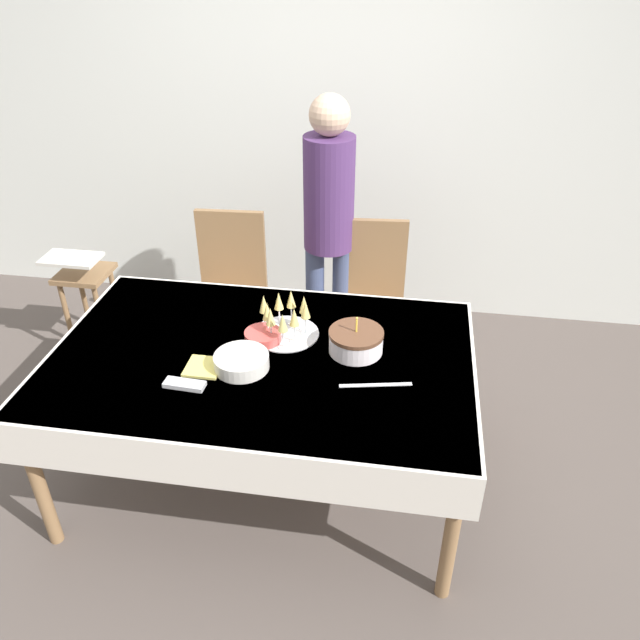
# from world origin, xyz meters

# --- Properties ---
(ground_plane) EXTENTS (12.00, 12.00, 0.00)m
(ground_plane) POSITION_xyz_m (0.00, 0.00, 0.00)
(ground_plane) COLOR #564C47
(wall_back) EXTENTS (8.00, 0.05, 2.70)m
(wall_back) POSITION_xyz_m (0.00, 1.80, 1.35)
(wall_back) COLOR silver
(wall_back) RESTS_ON ground_plane
(dining_table) EXTENTS (1.86, 1.20, 0.75)m
(dining_table) POSITION_xyz_m (0.00, 0.00, 0.65)
(dining_table) COLOR silver
(dining_table) RESTS_ON ground_plane
(dining_chair_far_left) EXTENTS (0.44, 0.44, 0.98)m
(dining_chair_far_left) POSITION_xyz_m (-0.42, 0.92, 0.54)
(dining_chair_far_left) COLOR olive
(dining_chair_far_left) RESTS_ON ground_plane
(dining_chair_far_right) EXTENTS (0.45, 0.45, 0.98)m
(dining_chair_far_right) POSITION_xyz_m (0.41, 0.92, 0.54)
(dining_chair_far_right) COLOR olive
(dining_chair_far_right) RESTS_ON ground_plane
(birthday_cake) EXTENTS (0.24, 0.24, 0.18)m
(birthday_cake) POSITION_xyz_m (0.41, 0.09, 0.80)
(birthday_cake) COLOR white
(birthday_cake) RESTS_ON dining_table
(champagne_tray) EXTENTS (0.31, 0.31, 0.18)m
(champagne_tray) POSITION_xyz_m (0.07, 0.17, 0.84)
(champagne_tray) COLOR silver
(champagne_tray) RESTS_ON dining_table
(plate_stack_main) EXTENTS (0.24, 0.24, 0.06)m
(plate_stack_main) POSITION_xyz_m (-0.06, -0.11, 0.78)
(plate_stack_main) COLOR silver
(plate_stack_main) RESTS_ON dining_table
(plate_stack_dessert) EXTENTS (0.17, 0.17, 0.05)m
(plate_stack_dessert) POSITION_xyz_m (-0.02, 0.11, 0.77)
(plate_stack_dessert) COLOR #CC4C47
(plate_stack_dessert) RESTS_ON dining_table
(cake_knife) EXTENTS (0.30, 0.08, 0.00)m
(cake_knife) POSITION_xyz_m (0.52, -0.14, 0.75)
(cake_knife) COLOR silver
(cake_knife) RESTS_ON dining_table
(fork_pile) EXTENTS (0.17, 0.07, 0.02)m
(fork_pile) POSITION_xyz_m (-0.26, -0.27, 0.76)
(fork_pile) COLOR silver
(fork_pile) RESTS_ON dining_table
(napkin_pile) EXTENTS (0.15, 0.15, 0.01)m
(napkin_pile) POSITION_xyz_m (-0.22, -0.14, 0.75)
(napkin_pile) COLOR #E0D166
(napkin_pile) RESTS_ON dining_table
(person_standing) EXTENTS (0.28, 0.28, 1.64)m
(person_standing) POSITION_xyz_m (0.15, 1.03, 0.99)
(person_standing) COLOR #3F4C72
(person_standing) RESTS_ON ground_plane
(high_chair) EXTENTS (0.33, 0.35, 0.71)m
(high_chair) POSITION_xyz_m (-1.34, 0.91, 0.48)
(high_chair) COLOR olive
(high_chair) RESTS_ON ground_plane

